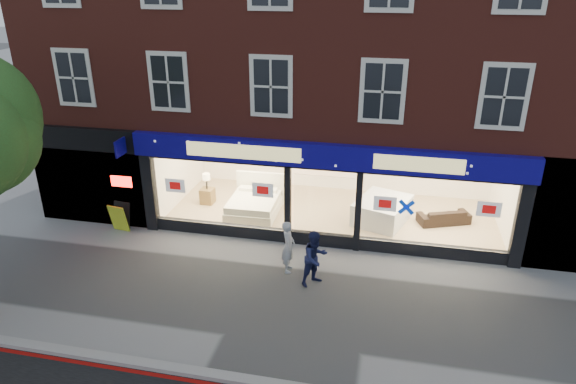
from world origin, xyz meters
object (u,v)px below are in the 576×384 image
(display_bed, at_px, (255,204))
(mattress_stack, at_px, (382,210))
(pedestrian_blue, at_px, (315,258))
(sofa, at_px, (444,216))
(pedestrian_grey, at_px, (288,247))
(a_board, at_px, (120,217))

(display_bed, height_order, mattress_stack, display_bed)
(display_bed, relative_size, pedestrian_blue, 1.33)
(sofa, height_order, pedestrian_grey, pedestrian_grey)
(a_board, bearing_deg, sofa, 21.97)
(display_bed, xyz_separation_m, sofa, (6.26, 0.53, -0.08))
(mattress_stack, height_order, sofa, mattress_stack)
(sofa, distance_m, pedestrian_grey, 5.80)
(display_bed, distance_m, a_board, 4.38)
(display_bed, distance_m, sofa, 6.29)
(display_bed, xyz_separation_m, pedestrian_grey, (1.87, -3.24, 0.33))
(display_bed, bearing_deg, pedestrian_blue, -55.42)
(mattress_stack, relative_size, a_board, 2.43)
(pedestrian_grey, bearing_deg, sofa, -55.93)
(a_board, bearing_deg, pedestrian_grey, -4.11)
(display_bed, distance_m, pedestrian_grey, 3.76)
(pedestrian_blue, bearing_deg, a_board, 117.52)
(sofa, height_order, a_board, a_board)
(display_bed, xyz_separation_m, a_board, (-3.90, -2.00, 0.04))
(display_bed, relative_size, sofa, 1.23)
(sofa, bearing_deg, pedestrian_grey, 18.68)
(a_board, relative_size, pedestrian_blue, 0.60)
(sofa, distance_m, a_board, 10.47)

